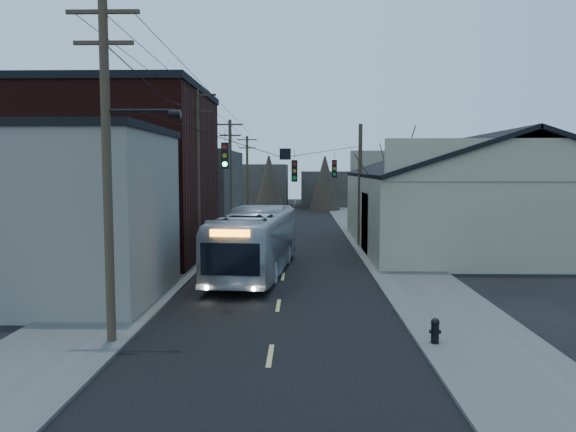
# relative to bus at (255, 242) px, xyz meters

# --- Properties ---
(ground) EXTENTS (160.00, 160.00, 0.00)m
(ground) POSITION_rel_bus_xyz_m (1.44, -14.69, -1.70)
(ground) COLOR black
(ground) RESTS_ON ground
(road_surface) EXTENTS (9.00, 110.00, 0.02)m
(road_surface) POSITION_rel_bus_xyz_m (1.44, 15.31, -1.69)
(road_surface) COLOR black
(road_surface) RESTS_ON ground
(sidewalk_left) EXTENTS (4.00, 110.00, 0.12)m
(sidewalk_left) POSITION_rel_bus_xyz_m (-5.06, 15.31, -1.64)
(sidewalk_left) COLOR #474744
(sidewalk_left) RESTS_ON ground
(sidewalk_right) EXTENTS (4.00, 110.00, 0.12)m
(sidewalk_right) POSITION_rel_bus_xyz_m (7.94, 15.31, -1.64)
(sidewalk_right) COLOR #474744
(sidewalk_right) RESTS_ON ground
(building_clapboard) EXTENTS (8.00, 8.00, 7.00)m
(building_clapboard) POSITION_rel_bus_xyz_m (-7.56, -5.69, 1.80)
(building_clapboard) COLOR slate
(building_clapboard) RESTS_ON ground
(building_brick) EXTENTS (10.00, 12.00, 10.00)m
(building_brick) POSITION_rel_bus_xyz_m (-8.56, 5.31, 3.30)
(building_brick) COLOR black
(building_brick) RESTS_ON ground
(building_left_far) EXTENTS (9.00, 14.00, 7.00)m
(building_left_far) POSITION_rel_bus_xyz_m (-8.06, 21.31, 1.80)
(building_left_far) COLOR #312C27
(building_left_far) RESTS_ON ground
(warehouse) EXTENTS (16.16, 20.60, 7.73)m
(warehouse) POSITION_rel_bus_xyz_m (14.44, 10.31, 0.99)
(warehouse) COLOR gray
(warehouse) RESTS_ON ground
(building_far_left) EXTENTS (10.00, 12.00, 6.00)m
(building_far_left) POSITION_rel_bus_xyz_m (-4.56, 50.31, 1.30)
(building_far_left) COLOR #312C27
(building_far_left) RESTS_ON ground
(building_far_right) EXTENTS (12.00, 14.00, 5.00)m
(building_far_right) POSITION_rel_bus_xyz_m (8.44, 55.31, 0.80)
(building_far_right) COLOR #312C27
(building_far_right) RESTS_ON ground
(bare_tree) EXTENTS (0.40, 0.40, 7.20)m
(bare_tree) POSITION_rel_bus_xyz_m (7.94, 5.31, 1.90)
(bare_tree) COLOR black
(bare_tree) RESTS_ON ground
(utility_lines) EXTENTS (11.24, 45.28, 10.50)m
(utility_lines) POSITION_rel_bus_xyz_m (-1.68, 9.45, 3.25)
(utility_lines) COLOR #382B1E
(utility_lines) RESTS_ON ground
(bus) EXTENTS (3.99, 12.44, 3.41)m
(bus) POSITION_rel_bus_xyz_m (0.00, 0.00, 0.00)
(bus) COLOR #ABAFB8
(bus) RESTS_ON ground
(parked_car) EXTENTS (2.03, 4.57, 1.46)m
(parked_car) POSITION_rel_bus_xyz_m (-2.71, 20.93, -0.97)
(parked_car) COLOR #A2A6AA
(parked_car) RESTS_ON ground
(fire_hydrant) EXTENTS (0.37, 0.27, 0.78)m
(fire_hydrant) POSITION_rel_bus_xyz_m (6.45, -11.71, -1.17)
(fire_hydrant) COLOR black
(fire_hydrant) RESTS_ON sidewalk_right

